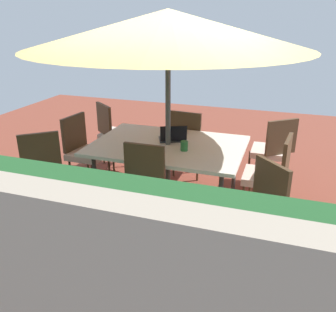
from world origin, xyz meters
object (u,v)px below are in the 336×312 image
dining_table (168,148)px  patio_umbrella (168,30)px  chair_west (270,173)px  chair_south (189,139)px  chair_east (84,149)px  chair_southeast (114,131)px  cup (184,146)px  chair_northwest (256,209)px  chair_north (139,189)px  laptop (173,137)px  chair_northeast (43,174)px  chair_southwest (273,149)px

dining_table → patio_umbrella: bearing=0.0°
chair_west → chair_south: bearing=-118.9°
dining_table → chair_west: bearing=-179.5°
chair_west → chair_east: (2.36, -0.01, 0.00)m
chair_southeast → cup: 1.70m
dining_table → chair_northwest: bearing=143.2°
dining_table → chair_north: chair_north is taller
chair_west → laptop: chair_west is taller
patio_umbrella → chair_northwest: 2.05m
chair_southeast → cup: size_ratio=8.90×
chair_northeast → chair_south: (-1.21, -1.65, 0.00)m
chair_south → chair_north: same height
dining_table → laptop: laptop is taller
dining_table → cup: cup is taller
chair_northwest → chair_west: bearing=131.2°
dining_table → chair_southwest: size_ratio=1.81×
chair_west → chair_northwest: bearing=1.4°
laptop → chair_east: bearing=-18.9°
chair_southeast → cup: (-1.38, 0.97, 0.26)m
chair_north → chair_northwest: bearing=-1.8°
chair_southeast → laptop: bearing=-172.9°
laptop → chair_west: bearing=150.6°
chair_southwest → chair_east: size_ratio=1.00×
chair_southeast → chair_south: (-1.17, -0.00, 0.00)m
chair_east → laptop: size_ratio=2.50×
dining_table → chair_north: bearing=88.1°
cup → chair_south: bearing=-77.8°
chair_north → patio_umbrella: bearing=87.6°
chair_northeast → laptop: size_ratio=2.50×
chair_northwest → chair_east: (2.29, -0.87, 0.00)m
chair_west → chair_southwest: 0.81m
chair_northeast → chair_north: 1.15m
dining_table → chair_south: (-0.03, -0.83, -0.16)m
chair_west → chair_north: 1.48m
chair_northeast → cup: size_ratio=8.90×
chair_south → cup: bearing=107.4°
chair_southwest → laptop: 1.37m
laptop → chair_southwest: bearing=-172.9°
chair_northwest → chair_east: 2.45m
chair_northeast → chair_southwest: bearing=-5.0°
dining_table → laptop: (-0.02, -0.13, 0.10)m
chair_west → chair_northwest: same height
chair_northeast → chair_north: size_ratio=1.00×
chair_south → dining_table: bearing=93.0°
chair_northwest → laptop: bearing=-175.3°
chair_northwest → cup: bearing=-172.5°
chair_west → chair_north: same height
chair_east → laptop: bearing=-77.8°
chair_southwest → laptop: size_ratio=2.50×
chair_northeast → cup: chair_northeast is taller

